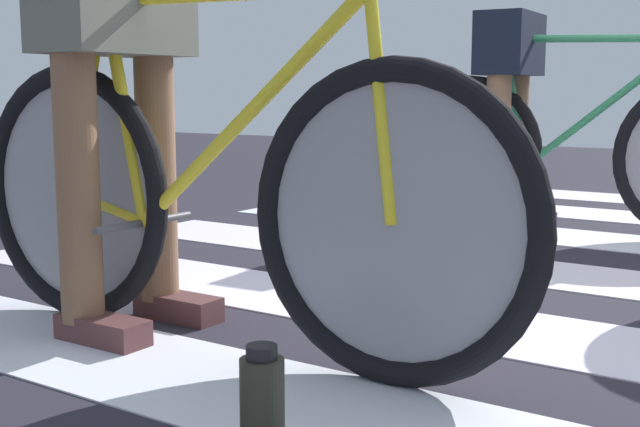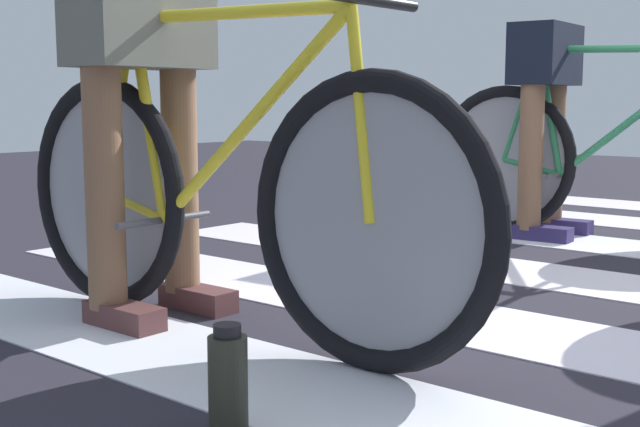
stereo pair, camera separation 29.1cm
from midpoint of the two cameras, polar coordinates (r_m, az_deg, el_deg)
bicycle_1_of_3 at (r=2.18m, az=-10.48°, el=1.49°), size 1.74×0.52×0.93m
cyclist_1_of_3 at (r=2.39m, az=-16.09°, el=8.43°), size 0.31×0.41×1.02m
bicycle_3_of_3 at (r=3.93m, az=15.10°, el=4.35°), size 1.74×0.52×0.93m
cyclist_3_of_3 at (r=4.01m, az=10.90°, el=8.25°), size 0.34×0.43×0.99m
water_bottle at (r=1.54m, az=-8.35°, el=-12.13°), size 0.08×0.08×0.22m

